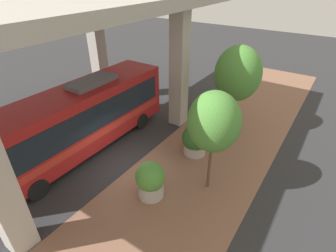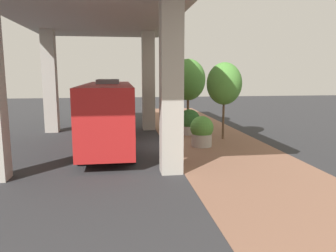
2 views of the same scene
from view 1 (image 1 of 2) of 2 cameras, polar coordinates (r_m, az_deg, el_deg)
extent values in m
plane|color=#2D2D30|center=(13.88, -8.33, -9.22)|extent=(80.00, 80.00, 0.00)
cube|color=#845B47|center=(12.52, 2.39, -14.26)|extent=(6.00, 40.00, 0.02)
cube|color=#ADA89E|center=(16.21, 2.43, 11.97)|extent=(0.90, 0.90, 7.20)
cube|color=#ADA89E|center=(20.58, -14.99, 15.16)|extent=(0.90, 0.90, 7.20)
cube|color=#ADA89E|center=(13.82, -24.59, 22.75)|extent=(9.40, 19.01, 0.60)
cube|color=#B21E1E|center=(14.86, -18.39, 1.79)|extent=(2.58, 10.84, 3.15)
cube|color=#19232D|center=(14.69, -18.63, 3.07)|extent=(2.62, 9.97, 1.38)
cube|color=red|center=(15.17, -18.00, -0.28)|extent=(2.62, 10.29, 0.38)
cube|color=slate|center=(14.77, -16.27, 9.27)|extent=(1.29, 2.71, 0.24)
cylinder|color=black|center=(13.29, -26.54, -12.23)|extent=(0.28, 1.00, 1.00)
cylinder|color=black|center=(15.11, -31.44, -8.06)|extent=(0.28, 1.00, 1.00)
cylinder|color=black|center=(16.90, -5.84, 1.10)|extent=(0.28, 1.00, 1.00)
cylinder|color=black|center=(18.37, -11.71, 3.19)|extent=(0.28, 1.00, 1.00)
cylinder|color=red|center=(16.54, 7.73, -0.09)|extent=(0.25, 0.25, 0.84)
sphere|color=red|center=(16.29, 7.85, 1.40)|extent=(0.24, 0.24, 0.24)
cylinder|color=red|center=(16.41, 8.33, 0.10)|extent=(0.15, 0.11, 0.11)
cylinder|color=red|center=(16.54, 7.19, 0.47)|extent=(0.15, 0.11, 0.11)
cylinder|color=#ADA89E|center=(14.71, 5.84, -4.88)|extent=(1.23, 1.23, 0.61)
sphere|color=#2D6028|center=(14.31, 5.99, -2.58)|extent=(1.48, 1.48, 1.48)
sphere|color=#993F8C|center=(14.58, 5.64, -2.94)|extent=(0.43, 0.43, 0.43)
cylinder|color=#ADA89E|center=(12.18, -3.76, -13.48)|extent=(1.17, 1.17, 0.74)
sphere|color=#4C8C38|center=(11.68, -3.88, -10.89)|extent=(1.34, 1.34, 1.34)
sphere|color=orange|center=(11.95, -4.07, -11.04)|extent=(0.41, 0.41, 0.41)
cylinder|color=brown|center=(16.78, 13.93, 3.72)|extent=(0.19, 0.19, 2.89)
ellipsoid|color=#4C8C38|center=(15.90, 14.96, 10.96)|extent=(2.71, 2.71, 3.26)
cylinder|color=brown|center=(12.00, 9.06, -7.84)|extent=(0.14, 0.14, 2.89)
ellipsoid|color=#4C8C38|center=(10.81, 9.97, 0.90)|extent=(2.21, 2.21, 2.65)
camera|label=2|loc=(15.86, -93.01, -22.28)|focal=35.00mm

